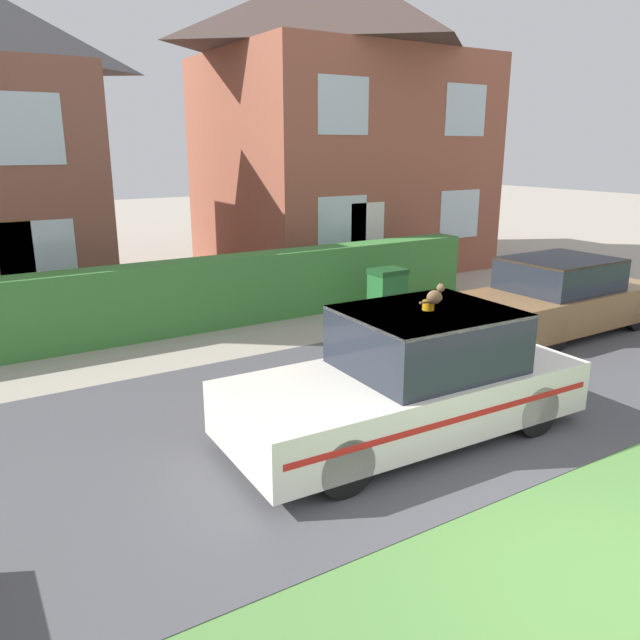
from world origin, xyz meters
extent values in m
plane|color=#A89E8E|center=(0.00, 0.00, 0.00)|extent=(80.00, 80.00, 0.00)
cube|color=#4C4C51|center=(0.00, 4.06, 0.01)|extent=(28.00, 5.37, 0.01)
cube|color=#568C42|center=(0.00, 0.22, 0.00)|extent=(28.00, 2.32, 0.01)
cube|color=#3D7F38|center=(0.23, 8.79, 0.68)|extent=(12.11, 0.64, 1.37)
cylinder|color=black|center=(-1.13, 3.93, 0.34)|extent=(0.65, 0.22, 0.65)
cylinder|color=black|center=(-1.18, 2.30, 0.34)|extent=(0.65, 0.22, 0.65)
cylinder|color=black|center=(1.64, 3.84, 0.34)|extent=(0.65, 0.22, 0.65)
cylinder|color=black|center=(1.59, 2.22, 0.34)|extent=(0.65, 0.22, 0.65)
cube|color=silver|center=(0.23, 3.07, 0.51)|extent=(4.51, 1.96, 0.64)
cube|color=#232833|center=(0.54, 3.06, 1.20)|extent=(2.00, 1.70, 0.73)
cube|color=silver|center=(0.54, 3.06, 1.54)|extent=(2.00, 1.70, 0.04)
cube|color=red|center=(0.26, 3.99, 0.56)|extent=(4.23, 0.14, 0.07)
cube|color=red|center=(0.20, 2.16, 0.56)|extent=(4.23, 0.14, 0.07)
cylinder|color=orange|center=(0.54, 3.06, 1.62)|extent=(0.14, 0.14, 0.11)
ellipsoid|color=brown|center=(0.48, 2.90, 1.76)|extent=(0.21, 0.16, 0.17)
ellipsoid|color=beige|center=(0.55, 2.89, 1.75)|extent=(0.06, 0.08, 0.09)
sphere|color=brown|center=(0.56, 2.89, 1.86)|extent=(0.10, 0.10, 0.10)
cone|color=brown|center=(0.56, 2.86, 1.90)|extent=(0.04, 0.04, 0.04)
cone|color=brown|center=(0.56, 2.91, 1.90)|extent=(0.04, 0.04, 0.04)
cylinder|color=brown|center=(0.42, 2.98, 1.69)|extent=(0.16, 0.05, 0.03)
cylinder|color=black|center=(6.93, 4.24, 0.31)|extent=(0.60, 0.21, 0.60)
cylinder|color=black|center=(6.91, 5.79, 0.31)|extent=(0.60, 0.21, 0.60)
cylinder|color=black|center=(4.48, 4.21, 0.31)|extent=(0.60, 0.21, 0.60)
cylinder|color=black|center=(4.46, 5.76, 0.31)|extent=(0.60, 0.21, 0.60)
cube|color=olive|center=(5.69, 5.00, 0.51)|extent=(3.97, 1.80, 0.66)
cube|color=#232833|center=(5.53, 5.00, 1.13)|extent=(1.98, 1.60, 0.60)
cube|color=olive|center=(5.53, 5.00, 1.41)|extent=(1.98, 1.60, 0.04)
cube|color=brown|center=(-3.26, 10.68, 1.05)|extent=(1.00, 0.02, 2.10)
cube|color=silver|center=(-2.69, 10.68, 1.42)|extent=(1.40, 0.02, 1.30)
cube|color=silver|center=(-2.69, 10.68, 3.76)|extent=(1.40, 0.02, 1.30)
cube|color=#93513D|center=(6.00, 13.23, 2.94)|extent=(7.01, 6.10, 5.87)
pyramid|color=#473833|center=(6.00, 13.23, 7.05)|extent=(7.36, 6.40, 2.35)
cube|color=white|center=(4.83, 10.17, 1.05)|extent=(1.00, 0.02, 2.10)
cube|color=silver|center=(4.08, 10.17, 1.64)|extent=(1.40, 0.02, 1.30)
cube|color=silver|center=(7.93, 10.17, 1.64)|extent=(1.40, 0.02, 1.30)
cube|color=silver|center=(4.08, 10.17, 4.34)|extent=(1.40, 0.02, 1.30)
cube|color=silver|center=(7.93, 10.17, 4.34)|extent=(1.40, 0.02, 1.30)
cube|color=#23662D|center=(3.31, 7.38, 0.48)|extent=(0.64, 0.53, 0.96)
cube|color=#184720|center=(3.31, 7.38, 1.01)|extent=(0.67, 0.56, 0.10)
camera|label=1|loc=(-4.38, -2.38, 3.47)|focal=35.00mm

